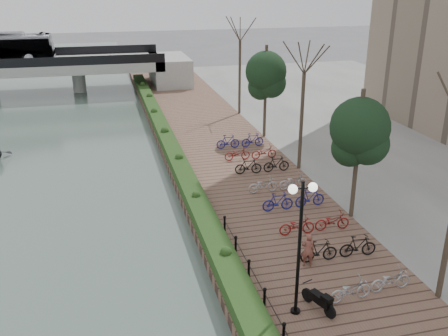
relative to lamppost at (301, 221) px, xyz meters
name	(u,v)px	position (x,y,z in m)	size (l,w,h in m)	color
promenade	(232,169)	(1.62, 15.10, -3.92)	(8.00, 75.00, 0.50)	brown
inland_pavement	(447,149)	(17.62, 15.10, -3.92)	(24.00, 75.00, 0.50)	slate
hedge	(173,153)	(-1.78, 17.60, -3.37)	(1.10, 56.00, 0.60)	#163914
chain_fence	(274,315)	(-0.98, -0.40, -3.32)	(0.10, 14.10, 0.70)	black
lamppost	(301,221)	(0.00, 0.00, 0.00)	(1.02, 0.32, 5.11)	black
motorcycle	(319,299)	(0.86, -0.05, -3.22)	(0.44, 1.42, 0.89)	black
pedestrian	(308,250)	(1.62, 2.80, -2.91)	(0.55, 0.36, 1.50)	brown
bicycle_parking	(286,192)	(3.12, 9.26, -3.19)	(2.40, 19.89, 1.00)	#B1B1B6
street_trees	(325,135)	(5.62, 10.28, -0.48)	(3.20, 37.12, 6.80)	#3D2F24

